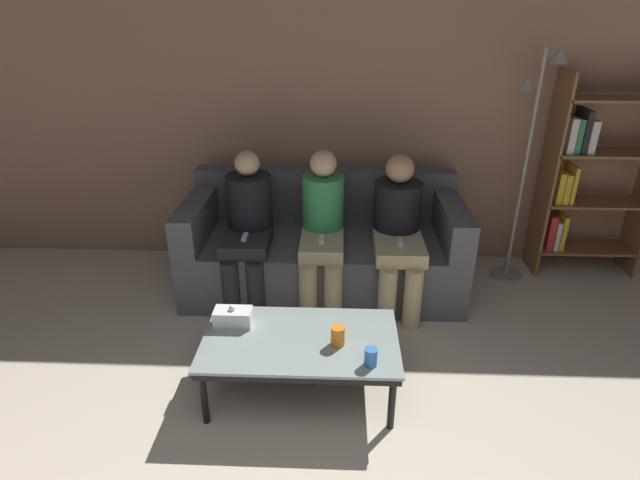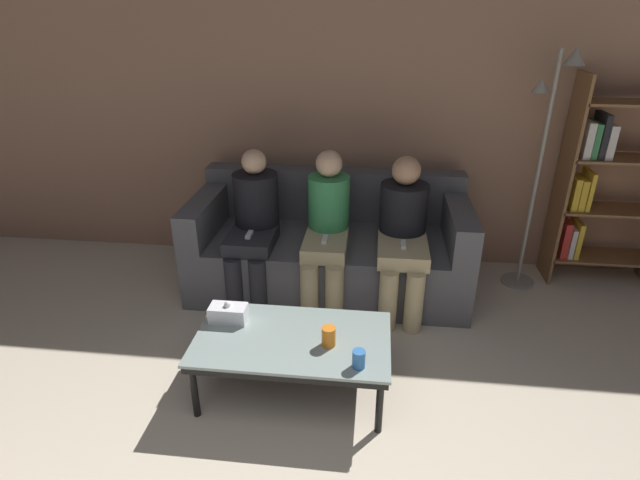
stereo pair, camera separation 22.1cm
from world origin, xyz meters
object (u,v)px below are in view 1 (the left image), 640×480
(tissue_box, at_px, (233,317))
(bookshelf, at_px, (585,178))
(cup_near_left, at_px, (338,336))
(cup_near_right, at_px, (371,357))
(seated_person_left_end, at_px, (248,223))
(seated_person_mid_right, at_px, (398,227))
(coffee_table, at_px, (301,344))
(seated_person_mid_left, at_px, (322,225))
(standing_lamp, at_px, (531,145))
(couch, at_px, (323,247))

(tissue_box, xyz_separation_m, bookshelf, (2.61, 1.51, 0.40))
(cup_near_left, distance_m, bookshelf, 2.63)
(cup_near_right, xyz_separation_m, seated_person_left_end, (-0.86, 1.31, 0.19))
(cup_near_right, xyz_separation_m, seated_person_mid_right, (0.26, 1.29, 0.18))
(coffee_table, relative_size, seated_person_mid_left, 0.96)
(coffee_table, distance_m, tissue_box, 0.43)
(seated_person_mid_left, bearing_deg, standing_lamp, 14.85)
(bookshelf, relative_size, seated_person_left_end, 1.46)
(coffee_table, relative_size, tissue_box, 5.06)
(couch, xyz_separation_m, tissue_box, (-0.49, -1.18, 0.11))
(standing_lamp, bearing_deg, seated_person_left_end, -169.39)
(couch, xyz_separation_m, coffee_table, (-0.09, -1.30, 0.02))
(couch, relative_size, bookshelf, 1.28)
(coffee_table, bearing_deg, cup_near_right, -29.18)
(seated_person_left_end, xyz_separation_m, seated_person_mid_left, (0.56, -0.02, -0.00))
(cup_near_right, height_order, tissue_box, tissue_box)
(cup_near_left, height_order, bookshelf, bookshelf)
(cup_near_left, bearing_deg, seated_person_mid_right, 68.95)
(seated_person_mid_left, height_order, seated_person_mid_right, seated_person_mid_left)
(couch, distance_m, seated_person_left_end, 0.67)
(bookshelf, bearing_deg, couch, -171.10)
(bookshelf, distance_m, seated_person_mid_right, 1.67)
(cup_near_left, relative_size, standing_lamp, 0.06)
(cup_near_left, xyz_separation_m, seated_person_left_end, (-0.68, 1.14, 0.18))
(standing_lamp, bearing_deg, seated_person_mid_right, -157.71)
(cup_near_right, height_order, standing_lamp, standing_lamp)
(coffee_table, relative_size, cup_near_right, 11.00)
(standing_lamp, height_order, seated_person_mid_right, standing_lamp)
(bookshelf, bearing_deg, seated_person_mid_left, -165.17)
(seated_person_left_end, bearing_deg, coffee_table, -66.63)
(coffee_table, height_order, tissue_box, tissue_box)
(cup_near_left, bearing_deg, coffee_table, 167.22)
(standing_lamp, height_order, seated_person_mid_left, standing_lamp)
(seated_person_left_end, bearing_deg, bookshelf, 11.46)
(cup_near_right, xyz_separation_m, bookshelf, (1.81, 1.85, 0.40))
(coffee_table, relative_size, seated_person_left_end, 0.97)
(cup_near_right, distance_m, tissue_box, 0.86)
(seated_person_left_end, height_order, seated_person_mid_left, seated_person_mid_left)
(cup_near_left, bearing_deg, seated_person_left_end, 120.96)
(coffee_table, bearing_deg, couch, 86.21)
(seated_person_left_end, bearing_deg, seated_person_mid_right, -0.87)
(cup_near_left, distance_m, cup_near_right, 0.24)
(standing_lamp, bearing_deg, couch, -173.15)
(cup_near_right, bearing_deg, seated_person_mid_left, 103.08)
(standing_lamp, bearing_deg, tissue_box, -146.46)
(cup_near_left, bearing_deg, cup_near_right, -43.93)
(seated_person_mid_left, distance_m, seated_person_mid_right, 0.56)
(cup_near_right, bearing_deg, coffee_table, 150.82)
(seated_person_left_end, bearing_deg, seated_person_mid_left, -1.85)
(cup_near_left, distance_m, seated_person_left_end, 1.34)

